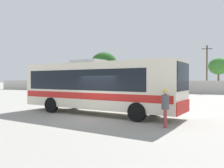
# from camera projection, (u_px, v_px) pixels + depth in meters

# --- Properties ---
(ground_plane) EXTENTS (300.00, 300.00, 0.00)m
(ground_plane) POSITION_uv_depth(u_px,v_px,m) (144.00, 103.00, 22.71)
(ground_plane) COLOR gray
(perimeter_wall) EXTENTS (80.00, 0.30, 2.11)m
(perimeter_wall) POSITION_uv_depth(u_px,v_px,m) (174.00, 87.00, 38.97)
(perimeter_wall) COLOR beige
(perimeter_wall) RESTS_ON ground_plane
(coach_bus_cream_red) EXTENTS (11.42, 4.04, 3.60)m
(coach_bus_cream_red) POSITION_uv_depth(u_px,v_px,m) (96.00, 85.00, 15.28)
(coach_bus_cream_red) COLOR silver
(coach_bus_cream_red) RESTS_ON ground_plane
(attendant_by_bus_door) EXTENTS (0.42, 0.42, 1.80)m
(attendant_by_bus_door) POSITION_uv_depth(u_px,v_px,m) (165.00, 106.00, 10.86)
(attendant_by_bus_door) COLOR #99383D
(attendant_by_bus_door) RESTS_ON ground_plane
(parked_car_leftmost_red) EXTENTS (4.20, 2.17, 1.55)m
(parked_car_leftmost_red) POSITION_uv_depth(u_px,v_px,m) (121.00, 88.00, 38.94)
(parked_car_leftmost_red) COLOR red
(parked_car_leftmost_red) RESTS_ON ground_plane
(parked_car_second_grey) EXTENTS (4.56, 2.02, 1.42)m
(parked_car_second_grey) POSITION_uv_depth(u_px,v_px,m) (154.00, 89.00, 36.60)
(parked_car_second_grey) COLOR slate
(parked_car_second_grey) RESTS_ON ground_plane
(utility_pole_far) EXTENTS (1.77, 0.58, 8.28)m
(utility_pole_far) POSITION_uv_depth(u_px,v_px,m) (207.00, 68.00, 40.34)
(utility_pole_far) COLOR #4C3823
(utility_pole_far) RESTS_ON ground_plane
(roadside_tree_left) EXTENTS (5.29, 5.29, 7.83)m
(roadside_tree_left) POSITION_uv_depth(u_px,v_px,m) (104.00, 63.00, 46.67)
(roadside_tree_left) COLOR brown
(roadside_tree_left) RESTS_ON ground_plane
(roadside_tree_midleft) EXTENTS (4.44, 4.44, 5.76)m
(roadside_tree_midleft) POSITION_uv_depth(u_px,v_px,m) (154.00, 72.00, 45.09)
(roadside_tree_midleft) COLOR brown
(roadside_tree_midleft) RESTS_ON ground_plane
(roadside_tree_midright) EXTENTS (3.60, 3.60, 6.28)m
(roadside_tree_midright) POSITION_uv_depth(u_px,v_px,m) (219.00, 66.00, 42.26)
(roadside_tree_midright) COLOR brown
(roadside_tree_midright) RESTS_ON ground_plane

